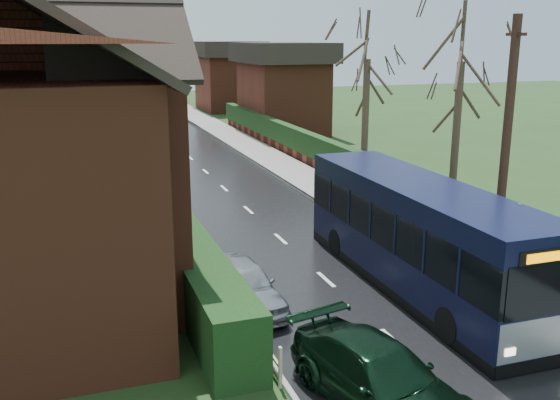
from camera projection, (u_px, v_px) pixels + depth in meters
name	position (u px, v px, depth m)	size (l,w,h in m)	color
ground	(356.00, 307.00, 16.31)	(140.00, 140.00, 0.00)	#24401B
road	(248.00, 210.00, 25.45)	(6.00, 100.00, 0.02)	black
pavement	(343.00, 200.00, 26.78)	(2.50, 100.00, 0.14)	slate
kerb_right	(318.00, 203.00, 26.40)	(0.12, 100.00, 0.14)	gray
kerb_left	(174.00, 216.00, 24.47)	(0.12, 100.00, 0.10)	gray
front_hedge	(173.00, 237.00, 19.44)	(1.20, 16.00, 1.60)	black
picket_fence	(197.00, 246.00, 19.77)	(0.10, 16.00, 0.90)	tan
right_wall_hedge	(376.00, 176.00, 27.04)	(0.60, 50.00, 1.80)	brown
bus	(419.00, 237.00, 17.24)	(2.34, 9.96, 3.02)	black
car_silver	(242.00, 285.00, 16.18)	(1.47, 3.64, 1.24)	silver
car_green	(380.00, 378.00, 11.73)	(1.77, 4.36, 1.26)	black
car_distant	(155.00, 114.00, 51.41)	(1.56, 4.47, 1.47)	black
bus_stop_sign	(516.00, 245.00, 14.99)	(0.12, 0.46, 3.03)	slate
telegraph_pole	(505.00, 151.00, 17.46)	(0.26, 0.96, 7.46)	black
tree_right_near	(462.00, 50.00, 22.37)	(3.97, 3.97, 8.58)	#3D2D24
tree_right_far	(368.00, 50.00, 27.78)	(4.38, 4.38, 8.46)	#3D2F24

